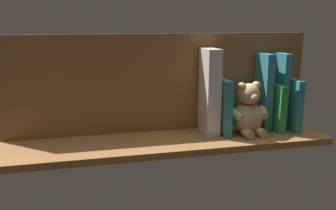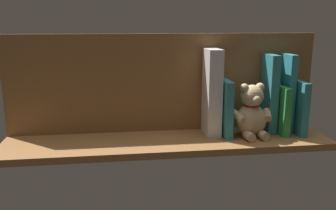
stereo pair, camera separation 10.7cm
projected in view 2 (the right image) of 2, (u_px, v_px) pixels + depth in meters
ground_plane at (168, 142)px, 116.11cm from camera, size 105.83×24.25×2.20cm
shelf_back_panel at (164, 83)px, 121.49cm from camera, size 105.83×1.50×33.47cm
book_0 at (296, 106)px, 121.14cm from camera, size 2.37×14.11×18.03cm
book_1 at (286, 93)px, 121.91cm from camera, size 2.31×9.66×26.69cm
book_2 at (279, 109)px, 120.99cm from camera, size 2.40×13.30×16.31cm
book_3 at (269, 93)px, 121.24cm from camera, size 3.10×9.44×26.64cm
teddy_bear at (251, 113)px, 116.83cm from camera, size 14.43×11.94×17.84cm
book_4 at (224, 107)px, 118.32cm from camera, size 2.68×13.03×18.73cm
dictionary_thick_white at (212, 92)px, 117.84cm from camera, size 4.64×10.32×28.72cm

